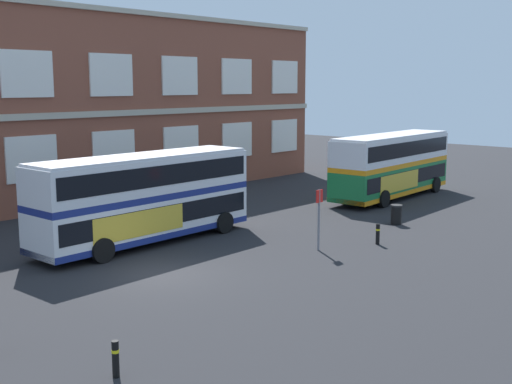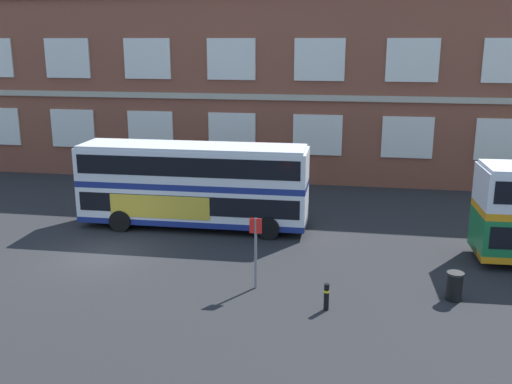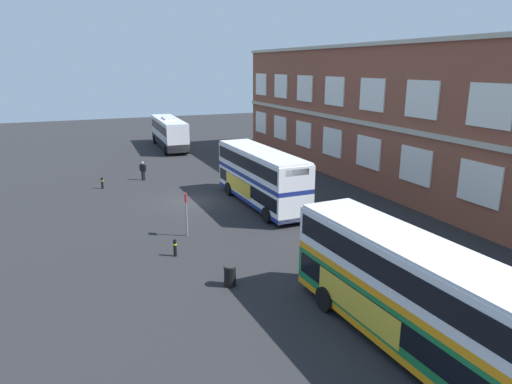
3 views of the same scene
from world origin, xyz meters
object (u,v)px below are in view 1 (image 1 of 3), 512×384
at_px(double_decker_middle, 392,165).
at_px(safety_bollard_east, 378,234).
at_px(double_decker_near, 145,197).
at_px(bus_stand_flag, 319,214).
at_px(safety_bollard_west, 116,358).
at_px(station_litter_bin, 396,214).

xyz_separation_m(double_decker_middle, safety_bollard_east, (-11.28, -5.91, -1.66)).
bearing_deg(double_decker_near, bus_stand_flag, -57.63).
height_order(double_decker_near, safety_bollard_east, double_decker_near).
distance_m(double_decker_near, safety_bollard_east, 10.73).
relative_size(safety_bollard_west, safety_bollard_east, 1.00).
height_order(double_decker_middle, station_litter_bin, double_decker_middle).
xyz_separation_m(double_decker_middle, safety_bollard_west, (-27.44, -8.30, -1.66)).
height_order(double_decker_near, station_litter_bin, double_decker_near).
distance_m(double_decker_near, bus_stand_flag, 7.92).
bearing_deg(station_litter_bin, double_decker_near, 150.22).
relative_size(double_decker_middle, bus_stand_flag, 4.11).
xyz_separation_m(double_decker_near, bus_stand_flag, (4.23, -6.68, -0.51)).
distance_m(bus_stand_flag, safety_bollard_west, 14.05).
bearing_deg(double_decker_middle, station_litter_bin, -147.78).
bearing_deg(safety_bollard_west, double_decker_near, 48.38).
xyz_separation_m(bus_stand_flag, station_litter_bin, (7.06, 0.21, -1.12)).
bearing_deg(safety_bollard_east, station_litter_bin, 19.72).
xyz_separation_m(double_decker_middle, station_litter_bin, (-6.89, -4.34, -1.63)).
height_order(double_decker_middle, safety_bollard_west, double_decker_middle).
distance_m(bus_stand_flag, safety_bollard_east, 3.21).
height_order(bus_stand_flag, safety_bollard_west, bus_stand_flag).
distance_m(double_decker_middle, station_litter_bin, 8.30).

